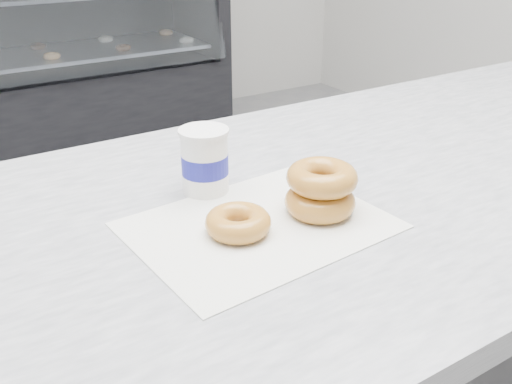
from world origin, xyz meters
TOP-DOWN VIEW (x-y plane):
  - ground at (0.00, 0.00)m, footprint 5.00×5.00m
  - display_case at (0.00, 2.12)m, footprint 2.40×0.74m
  - wax_paper at (-0.14, -0.65)m, footprint 0.36×0.28m
  - donut_single at (-0.18, -0.66)m, footprint 0.11×0.11m
  - donut_stack at (-0.05, -0.67)m, footprint 0.14×0.14m
  - coffee_cup at (-0.15, -0.52)m, footprint 0.09×0.09m

SIDE VIEW (x-z plane):
  - ground at x=0.00m, z-range 0.00..0.00m
  - display_case at x=0.00m, z-range -0.13..1.12m
  - wax_paper at x=-0.14m, z-range 0.90..0.90m
  - donut_single at x=-0.18m, z-range 0.90..0.93m
  - donut_stack at x=-0.05m, z-range 0.90..0.97m
  - coffee_cup at x=-0.15m, z-range 0.90..1.00m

